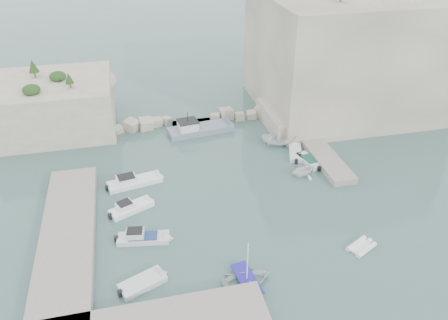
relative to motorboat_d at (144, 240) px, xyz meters
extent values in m
plane|color=#41625F|center=(9.90, 2.05, 0.00)|extent=(400.00, 400.00, 0.00)
cube|color=beige|center=(32.90, 25.05, 8.50)|extent=(26.00, 22.00, 17.00)
cube|color=beige|center=(22.90, 20.05, 1.25)|extent=(8.00, 10.00, 2.50)
cube|color=beige|center=(-10.10, 27.05, 3.50)|extent=(16.00, 14.00, 7.00)
cube|color=#9E9689|center=(-7.10, 1.05, 0.55)|extent=(5.00, 24.00, 1.10)
cube|color=#9E9689|center=(23.40, 12.05, 0.40)|extent=(3.00, 16.00, 0.80)
cube|color=beige|center=(8.90, 24.05, 0.70)|extent=(28.00, 3.00, 1.40)
imported|color=white|center=(8.31, -7.47, 0.00)|extent=(4.89, 3.83, 0.92)
imported|color=white|center=(19.41, 7.35, 0.00)|extent=(3.93, 3.61, 1.74)
imported|color=silver|center=(19.04, 14.81, 0.00)|extent=(5.12, 2.88, 1.87)
cylinder|color=white|center=(8.31, -7.47, 2.56)|extent=(0.10, 0.10, 4.20)
cone|color=#1E4219|center=(-12.10, 29.05, 8.62)|extent=(1.40, 1.40, 1.75)
cone|color=#1E4219|center=(-7.10, 24.05, 8.30)|extent=(1.12, 1.12, 1.40)
camera|label=1|loc=(0.36, -32.99, 28.83)|focal=35.00mm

